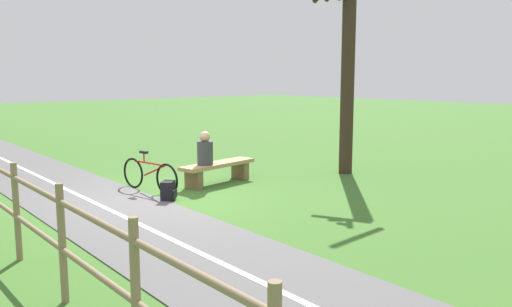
% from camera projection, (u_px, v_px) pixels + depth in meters
% --- Properties ---
extents(ground_plane, '(80.00, 80.00, 0.00)m').
position_uv_depth(ground_plane, '(161.00, 198.00, 10.11)').
color(ground_plane, '#3D6B28').
extents(paved_path, '(3.43, 36.05, 0.02)m').
position_uv_depth(paved_path, '(239.00, 272.00, 6.28)').
color(paved_path, '#565454').
rests_on(paved_path, ground_plane).
extents(path_centre_line, '(1.13, 31.99, 0.00)m').
position_uv_depth(path_centre_line, '(239.00, 271.00, 6.27)').
color(path_centre_line, silver).
rests_on(path_centre_line, paved_path).
extents(bench, '(1.99, 0.75, 0.47)m').
position_uv_depth(bench, '(218.00, 169.00, 11.46)').
color(bench, '#A88456').
rests_on(bench, ground_plane).
extents(person_seated, '(0.39, 0.39, 0.73)m').
position_uv_depth(person_seated, '(205.00, 150.00, 11.10)').
color(person_seated, '#38383D').
rests_on(person_seated, bench).
extents(bicycle, '(0.30, 1.74, 0.83)m').
position_uv_depth(bicycle, '(149.00, 175.00, 10.64)').
color(bicycle, black).
rests_on(bicycle, ground_plane).
extents(backpack, '(0.37, 0.36, 0.37)m').
position_uv_depth(backpack, '(168.00, 191.00, 9.93)').
color(backpack, black).
rests_on(backpack, ground_plane).
extents(fence_roadside, '(0.40, 13.30, 1.28)m').
position_uv_depth(fence_roadside, '(62.00, 234.00, 5.36)').
color(fence_roadside, '#847051').
rests_on(fence_roadside, ground_plane).
extents(tree_far_left, '(1.32, 1.33, 5.46)m').
position_uv_depth(tree_far_left, '(346.00, 71.00, 12.39)').
color(tree_far_left, '#38281E').
rests_on(tree_far_left, ground_plane).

